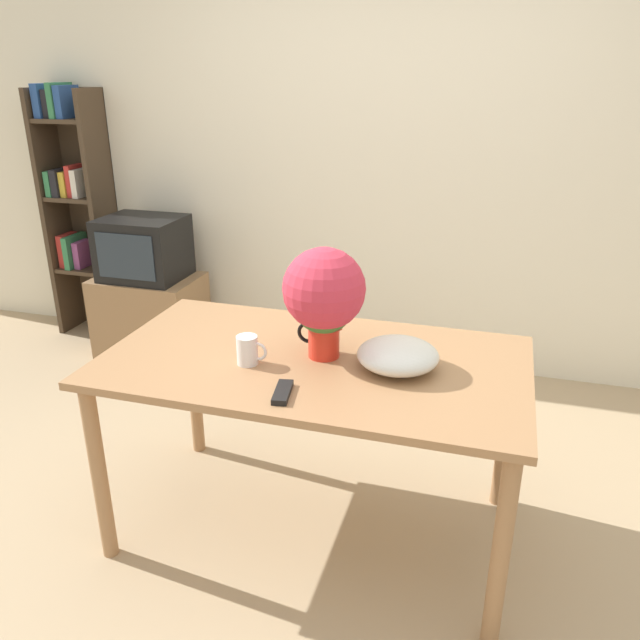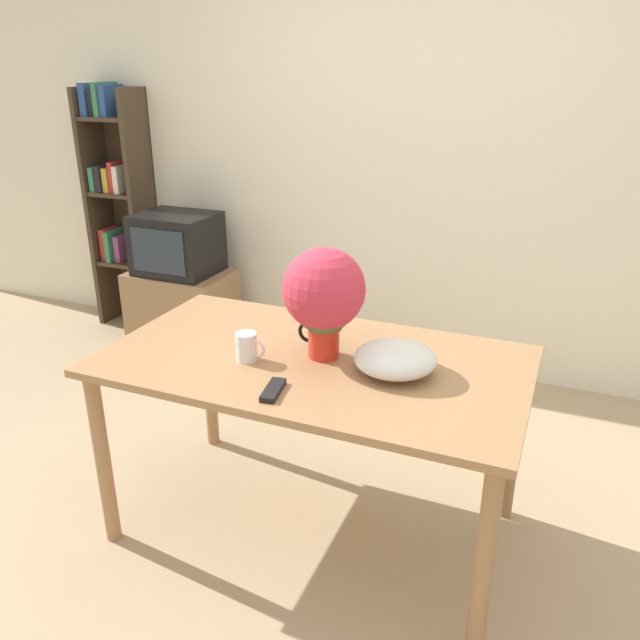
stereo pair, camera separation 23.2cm
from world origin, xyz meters
TOP-DOWN VIEW (x-y plane):
  - ground_plane at (0.00, 0.00)m, footprint 12.00×12.00m
  - wall_back at (0.00, 1.74)m, footprint 8.00×0.05m
  - table at (0.05, -0.02)m, footprint 1.59×0.89m
  - flower_vase at (0.08, 0.01)m, footprint 0.31×0.31m
  - coffee_mug at (-0.17, -0.14)m, footprint 0.12×0.08m
  - white_bowl at (0.36, -0.02)m, footprint 0.30×0.30m
  - remote_control at (0.03, -0.33)m, footprint 0.08×0.16m
  - tv_stand at (-1.52, 1.35)m, footprint 0.67×0.45m
  - tv_set at (-1.52, 1.34)m, footprint 0.50×0.42m
  - bookshelf at (-2.17, 1.59)m, footprint 0.43×0.28m

SIDE VIEW (x-z plane):
  - ground_plane at x=0.00m, z-range 0.00..0.00m
  - tv_stand at x=-1.52m, z-range 0.00..0.54m
  - table at x=0.05m, z-range 0.30..1.09m
  - tv_set at x=-1.52m, z-range 0.54..0.93m
  - remote_control at x=0.03m, z-range 0.79..0.81m
  - white_bowl at x=0.36m, z-range 0.79..0.89m
  - coffee_mug at x=-0.17m, z-range 0.79..0.90m
  - bookshelf at x=-2.17m, z-range 0.09..1.82m
  - flower_vase at x=0.08m, z-range 0.82..1.24m
  - wall_back at x=0.00m, z-range 0.00..2.60m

